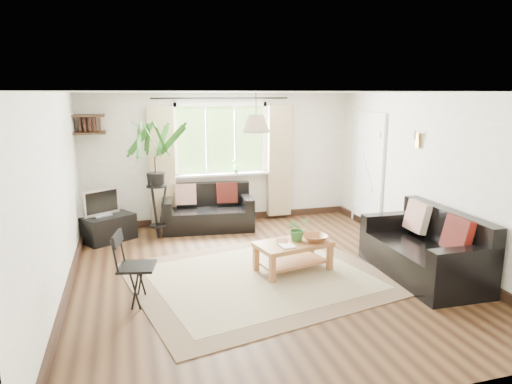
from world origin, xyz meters
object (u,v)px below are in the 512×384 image
object	(u,v)px
folding_chair	(137,268)
tv_stand	(109,228)
palm_stand	(156,181)
sofa_back	(207,209)
coffee_table	(293,256)
sofa_right	(423,246)

from	to	relation	value
folding_chair	tv_stand	bearing A→B (deg)	21.08
palm_stand	folding_chair	xyz separation A→B (m)	(-0.40, -2.40, -0.56)
sofa_back	tv_stand	world-z (taller)	sofa_back
sofa_back	folding_chair	bearing A→B (deg)	-109.82
coffee_table	sofa_back	bearing A→B (deg)	108.64
coffee_table	palm_stand	distance (m)	2.70
sofa_back	sofa_right	xyz separation A→B (m)	(2.35, -2.92, 0.05)
sofa_right	folding_chair	world-z (taller)	folding_chair
sofa_back	folding_chair	xyz separation A→B (m)	(-1.29, -2.70, 0.05)
coffee_table	folding_chair	bearing A→B (deg)	-168.69
tv_stand	folding_chair	xyz separation A→B (m)	(0.39, -2.47, 0.21)
sofa_back	palm_stand	size ratio (longest dim) A/B	0.81
sofa_back	coffee_table	bearing A→B (deg)	-65.61
palm_stand	folding_chair	distance (m)	2.49
coffee_table	palm_stand	world-z (taller)	palm_stand
sofa_right	folding_chair	xyz separation A→B (m)	(-3.64, 0.22, 0.00)
sofa_right	tv_stand	world-z (taller)	sofa_right
sofa_right	coffee_table	size ratio (longest dim) A/B	1.78
sofa_right	coffee_table	bearing A→B (deg)	-110.55
tv_stand	coffee_table	bearing A→B (deg)	-72.42
sofa_right	folding_chair	bearing A→B (deg)	-92.11
sofa_back	palm_stand	bearing A→B (deg)	-155.48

